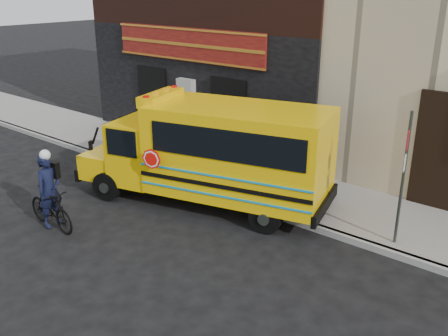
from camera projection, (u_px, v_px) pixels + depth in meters
ground at (189, 249)px, 11.21m from camera, size 120.00×120.00×0.00m
curb at (257, 208)px, 13.07m from camera, size 40.00×0.20×0.15m
sidewalk at (288, 191)px, 14.16m from camera, size 40.00×3.00×0.15m
school_bus at (215, 151)px, 12.94m from camera, size 7.21×3.80×2.92m
sign_pole at (403, 176)px, 10.64m from camera, size 0.10×0.27×3.18m
bicycle at (51, 208)px, 12.00m from camera, size 1.77×0.54×1.06m
cyclist at (50, 192)px, 11.96m from camera, size 0.50×0.70×1.82m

